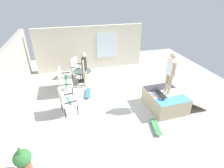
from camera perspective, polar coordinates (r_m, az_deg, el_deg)
name	(u,v)px	position (r m, az deg, el deg)	size (l,w,h in m)	color
ground_plane	(118,102)	(7.57, 1.80, -5.93)	(12.00, 12.00, 0.10)	#B2B2AD
back_wall_cinderblock	(6,90)	(7.06, -30.99, -1.66)	(9.00, 0.20, 2.34)	#9E998E
house_facade	(91,48)	(10.30, -6.83, 11.42)	(0.23, 6.00, 2.44)	beige
skate_ramp	(166,100)	(7.37, 16.86, -4.93)	(1.58, 2.19, 0.65)	tan
patio_bench	(63,79)	(8.27, -15.47, 1.52)	(1.25, 0.55, 1.02)	black
patio_chair_near_house	(76,66)	(9.53, -11.51, 5.70)	(0.81, 0.79, 1.02)	black
patio_chair_by_wall	(65,100)	(6.77, -14.78, -4.90)	(0.73, 0.68, 1.02)	black
patio_table	(82,74)	(9.07, -9.50, 3.21)	(0.90, 0.90, 0.57)	black
person_watching	(84,67)	(8.34, -8.87, 5.38)	(0.46, 0.31, 1.70)	silver
person_skater	(170,71)	(6.72, 18.26, 3.86)	(0.48, 0.27, 1.63)	silver
skateboard_by_bench	(88,93)	(8.02, -7.70, -2.87)	(0.82, 0.36, 0.10)	#3372B2
skateboard_spare	(156,127)	(6.38, 13.96, -13.18)	(0.82, 0.35, 0.10)	#3F8C4C
skateboard_on_ramp	(159,93)	(6.95, 15.02, -2.83)	(0.80, 0.21, 0.10)	black
potted_plant	(23,159)	(5.32, -26.82, -20.83)	(0.44, 0.44, 0.92)	brown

